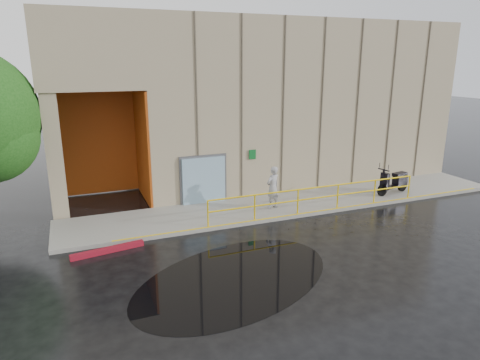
# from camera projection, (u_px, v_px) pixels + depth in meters

# --- Properties ---
(ground) EXTENTS (120.00, 120.00, 0.00)m
(ground) POSITION_uv_depth(u_px,v_px,m) (254.00, 263.00, 13.40)
(ground) COLOR black
(ground) RESTS_ON ground
(sidewalk) EXTENTS (20.00, 3.00, 0.15)m
(sidewalk) POSITION_uv_depth(u_px,v_px,m) (296.00, 203.00, 18.84)
(sidewalk) COLOR gray
(sidewalk) RESTS_ON ground
(building) EXTENTS (20.00, 10.17, 8.00)m
(building) POSITION_uv_depth(u_px,v_px,m) (260.00, 96.00, 23.92)
(building) COLOR tan
(building) RESTS_ON ground
(guardrail) EXTENTS (9.56, 0.06, 1.03)m
(guardrail) POSITION_uv_depth(u_px,v_px,m) (318.00, 198.00, 17.56)
(guardrail) COLOR yellow
(guardrail) RESTS_ON sidewalk
(person) EXTENTS (0.77, 0.64, 1.80)m
(person) POSITION_uv_depth(u_px,v_px,m) (273.00, 187.00, 17.75)
(person) COLOR #9E9DA2
(person) RESTS_ON sidewalk
(scooter) EXTENTS (2.00, 0.96, 1.52)m
(scooter) POSITION_uv_depth(u_px,v_px,m) (394.00, 175.00, 19.75)
(scooter) COLOR black
(scooter) RESTS_ON sidewalk
(red_curb) EXTENTS (2.40, 0.58, 0.18)m
(red_curb) POSITION_uv_depth(u_px,v_px,m) (108.00, 250.00, 14.12)
(red_curb) COLOR maroon
(red_curb) RESTS_ON ground
(puddle) EXTENTS (7.74, 6.39, 0.01)m
(puddle) POSITION_uv_depth(u_px,v_px,m) (235.00, 278.00, 12.46)
(puddle) COLOR black
(puddle) RESTS_ON ground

